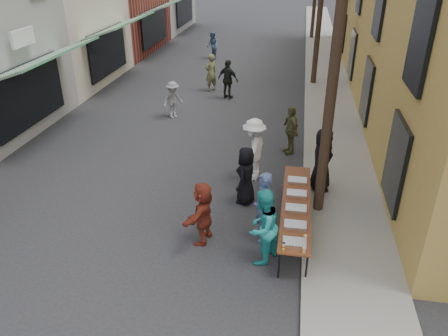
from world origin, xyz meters
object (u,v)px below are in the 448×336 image
(catering_tray_sausage, at_px, (295,243))
(server, at_px, (322,160))
(serving_table, at_px, (296,205))
(guest_front_a, at_px, (246,176))
(guest_front_c, at_px, (262,227))
(utility_pole_near, at_px, (337,41))

(catering_tray_sausage, height_order, server, server)
(serving_table, height_order, catering_tray_sausage, catering_tray_sausage)
(serving_table, relative_size, guest_front_a, 2.44)
(catering_tray_sausage, distance_m, guest_front_a, 3.07)
(catering_tray_sausage, relative_size, guest_front_a, 0.30)
(serving_table, relative_size, server, 2.18)
(serving_table, distance_m, server, 2.14)
(catering_tray_sausage, bearing_deg, guest_front_c, 157.70)
(server, bearing_deg, utility_pole_near, 171.86)
(guest_front_c, relative_size, server, 0.99)
(utility_pole_near, bearing_deg, serving_table, -123.11)
(catering_tray_sausage, distance_m, guest_front_c, 0.78)
(catering_tray_sausage, xyz_separation_m, server, (0.65, 3.67, 0.23))
(utility_pole_near, height_order, catering_tray_sausage, utility_pole_near)
(server, bearing_deg, guest_front_c, 152.41)
(utility_pole_near, xyz_separation_m, catering_tray_sausage, (-0.60, -2.58, -3.71))
(catering_tray_sausage, bearing_deg, serving_table, 90.00)
(server, bearing_deg, serving_table, 156.52)
(serving_table, bearing_deg, server, 72.04)
(utility_pole_near, height_order, guest_front_c, utility_pole_near)
(server, bearing_deg, guest_front_a, 108.88)
(utility_pole_near, distance_m, catering_tray_sausage, 4.56)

